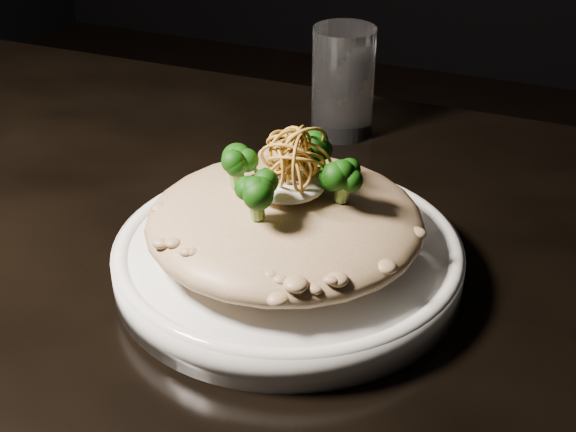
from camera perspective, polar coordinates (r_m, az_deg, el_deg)
name	(u,v)px	position (r m, az deg, el deg)	size (l,w,h in m)	color
table	(220,344)	(0.72, -4.88, -9.04)	(1.10, 0.80, 0.75)	black
plate	(288,259)	(0.65, 0.00, -3.09)	(0.28, 0.28, 0.03)	white
risotto	(285,221)	(0.62, -0.22, -0.37)	(0.22, 0.22, 0.05)	brown
broccoli	(286,163)	(0.60, -0.13, 3.77)	(0.14, 0.14, 0.05)	black
cheese	(287,183)	(0.61, -0.04, 2.33)	(0.06, 0.06, 0.02)	white
shallots	(291,152)	(0.60, 0.19, 4.58)	(0.05, 0.05, 0.04)	brown
drinking_glass	(343,82)	(0.87, 3.93, 9.50)	(0.07, 0.07, 0.12)	white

